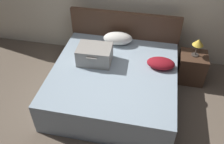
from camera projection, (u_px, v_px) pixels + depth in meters
ground_plane at (109, 114)px, 3.71m from camera, size 12.00×12.00×0.00m
bed at (114, 84)px, 3.83m from camera, size 1.87×1.83×0.53m
headboard at (124, 38)px, 4.38m from camera, size 1.90×0.08×1.01m
hard_case_large at (95, 54)px, 3.75m from camera, size 0.53×0.42×0.27m
pillow_near_headboard at (118, 38)px, 4.14m from camera, size 0.52×0.33×0.21m
pillow_center_head at (161, 63)px, 3.68m from camera, size 0.42×0.27×0.14m
nightstand at (191, 67)px, 4.14m from camera, size 0.44×0.40×0.52m
table_lamp at (198, 43)px, 3.82m from camera, size 0.18×0.18×0.30m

